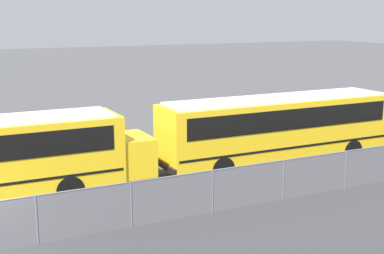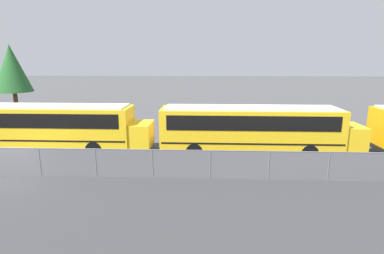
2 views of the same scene
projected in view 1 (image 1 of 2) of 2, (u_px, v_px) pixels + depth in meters
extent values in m
cylinder|color=slate|center=(37.00, 220.00, 16.33)|extent=(0.07, 0.07, 1.56)
cylinder|color=slate|center=(131.00, 205.00, 17.65)|extent=(0.07, 0.07, 1.56)
cylinder|color=slate|center=(213.00, 191.00, 18.97)|extent=(0.07, 0.07, 1.56)
cylinder|color=slate|center=(283.00, 180.00, 20.28)|extent=(0.07, 0.07, 1.56)
cylinder|color=slate|center=(346.00, 170.00, 21.60)|extent=(0.07, 0.07, 1.56)
cube|color=yellow|center=(132.00, 154.00, 21.97)|extent=(1.38, 2.25, 1.55)
cylinder|color=black|center=(57.00, 174.00, 21.86)|extent=(1.07, 0.28, 1.07)
cylinder|color=black|center=(70.00, 190.00, 19.92)|extent=(1.07, 0.28, 1.07)
cube|color=yellow|center=(278.00, 127.00, 24.82)|extent=(11.48, 2.44, 2.58)
cube|color=black|center=(278.00, 115.00, 24.70)|extent=(10.56, 2.48, 0.93)
cube|color=black|center=(277.00, 142.00, 24.97)|extent=(11.25, 2.47, 0.10)
cube|color=yellow|center=(380.00, 125.00, 27.70)|extent=(1.38, 2.25, 1.55)
cube|color=black|center=(164.00, 166.00, 22.56)|extent=(0.12, 2.44, 0.24)
cube|color=silver|center=(279.00, 98.00, 24.54)|extent=(10.90, 2.20, 0.10)
cylinder|color=black|center=(322.00, 141.00, 27.59)|extent=(1.07, 0.28, 1.07)
cylinder|color=black|center=(352.00, 151.00, 25.65)|extent=(1.07, 0.28, 1.07)
cylinder|color=black|center=(199.00, 157.00, 24.52)|extent=(1.07, 0.28, 1.07)
cylinder|color=black|center=(222.00, 169.00, 22.58)|extent=(1.07, 0.28, 1.07)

